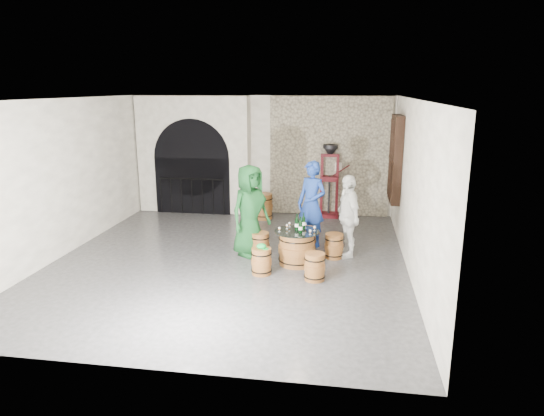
% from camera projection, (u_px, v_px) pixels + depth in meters
% --- Properties ---
extents(ground, '(8.00, 8.00, 0.00)m').
position_uv_depth(ground, '(230.00, 260.00, 9.86)').
color(ground, '#2E2E31').
rests_on(ground, ground).
extents(wall_back, '(8.00, 0.00, 8.00)m').
position_uv_depth(wall_back, '(264.00, 155.00, 13.31)').
color(wall_back, white).
rests_on(wall_back, ground).
extents(wall_front, '(8.00, 0.00, 8.00)m').
position_uv_depth(wall_front, '(146.00, 248.00, 5.64)').
color(wall_front, white).
rests_on(wall_front, ground).
extents(wall_left, '(0.00, 8.00, 8.00)m').
position_uv_depth(wall_left, '(64.00, 178.00, 10.00)').
color(wall_left, white).
rests_on(wall_left, ground).
extents(wall_right, '(0.00, 8.00, 8.00)m').
position_uv_depth(wall_right, '(413.00, 188.00, 8.95)').
color(wall_right, white).
rests_on(wall_right, ground).
extents(ceiling, '(8.00, 8.00, 0.00)m').
position_uv_depth(ceiling, '(227.00, 99.00, 9.08)').
color(ceiling, beige).
rests_on(ceiling, wall_back).
extents(stone_facing_panel, '(3.20, 0.12, 3.18)m').
position_uv_depth(stone_facing_panel, '(329.00, 157.00, 12.98)').
color(stone_facing_panel, '#ADA48A').
rests_on(stone_facing_panel, ground).
extents(arched_opening, '(3.10, 0.60, 3.19)m').
position_uv_depth(arched_opening, '(194.00, 155.00, 13.34)').
color(arched_opening, white).
rests_on(arched_opening, ground).
extents(shuttered_window, '(0.23, 1.10, 2.00)m').
position_uv_depth(shuttered_window, '(395.00, 159.00, 11.22)').
color(shuttered_window, black).
rests_on(shuttered_window, wall_right).
extents(barrel_table, '(0.88, 0.88, 0.69)m').
position_uv_depth(barrel_table, '(297.00, 248.00, 9.54)').
color(barrel_table, brown).
rests_on(barrel_table, ground).
extents(barrel_stool_left, '(0.40, 0.40, 0.51)m').
position_uv_depth(barrel_stool_left, '(260.00, 245.00, 10.01)').
color(barrel_stool_left, brown).
rests_on(barrel_stool_left, ground).
extents(barrel_stool_far, '(0.40, 0.40, 0.51)m').
position_uv_depth(barrel_stool_far, '(307.00, 239.00, 10.36)').
color(barrel_stool_far, brown).
rests_on(barrel_stool_far, ground).
extents(barrel_stool_right, '(0.40, 0.40, 0.51)m').
position_uv_depth(barrel_stool_right, '(334.00, 246.00, 9.92)').
color(barrel_stool_right, brown).
rests_on(barrel_stool_right, ground).
extents(barrel_stool_near_right, '(0.40, 0.40, 0.51)m').
position_uv_depth(barrel_stool_near_right, '(315.00, 267.00, 8.77)').
color(barrel_stool_near_right, brown).
rests_on(barrel_stool_near_right, ground).
extents(barrel_stool_near_left, '(0.40, 0.40, 0.51)m').
position_uv_depth(barrel_stool_near_left, '(261.00, 261.00, 9.05)').
color(barrel_stool_near_left, brown).
rests_on(barrel_stool_near_left, ground).
extents(green_cap, '(0.23, 0.18, 0.10)m').
position_uv_depth(green_cap, '(262.00, 246.00, 8.98)').
color(green_cap, '#0D9733').
rests_on(green_cap, barrel_stool_near_left).
extents(person_green, '(1.04, 1.10, 1.90)m').
position_uv_depth(person_green, '(250.00, 210.00, 9.96)').
color(person_green, '#12401B').
rests_on(person_green, ground).
extents(person_blue, '(0.82, 0.74, 1.89)m').
position_uv_depth(person_blue, '(312.00, 204.00, 10.54)').
color(person_blue, navy).
rests_on(person_blue, ground).
extents(person_white, '(0.74, 1.08, 1.71)m').
position_uv_depth(person_white, '(348.00, 216.00, 9.90)').
color(person_white, silver).
rests_on(person_white, ground).
extents(wine_bottle_left, '(0.08, 0.08, 0.32)m').
position_uv_depth(wine_bottle_left, '(297.00, 224.00, 9.49)').
color(wine_bottle_left, black).
rests_on(wine_bottle_left, barrel_table).
extents(wine_bottle_center, '(0.08, 0.08, 0.32)m').
position_uv_depth(wine_bottle_center, '(300.00, 227.00, 9.29)').
color(wine_bottle_center, black).
rests_on(wine_bottle_center, barrel_table).
extents(wine_bottle_right, '(0.08, 0.08, 0.32)m').
position_uv_depth(wine_bottle_right, '(304.00, 222.00, 9.60)').
color(wine_bottle_right, black).
rests_on(wine_bottle_right, barrel_table).
extents(tasting_glass_a, '(0.05, 0.05, 0.10)m').
position_uv_depth(tasting_glass_a, '(279.00, 229.00, 9.39)').
color(tasting_glass_a, '#A4541F').
rests_on(tasting_glass_a, barrel_table).
extents(tasting_glass_b, '(0.05, 0.05, 0.10)m').
position_uv_depth(tasting_glass_b, '(315.00, 228.00, 9.46)').
color(tasting_glass_b, '#A4541F').
rests_on(tasting_glass_b, barrel_table).
extents(tasting_glass_c, '(0.05, 0.05, 0.10)m').
position_uv_depth(tasting_glass_c, '(290.00, 225.00, 9.72)').
color(tasting_glass_c, '#A4541F').
rests_on(tasting_glass_c, barrel_table).
extents(tasting_glass_d, '(0.05, 0.05, 0.10)m').
position_uv_depth(tasting_glass_d, '(305.00, 226.00, 9.64)').
color(tasting_glass_d, '#A4541F').
rests_on(tasting_glass_d, barrel_table).
extents(tasting_glass_e, '(0.05, 0.05, 0.10)m').
position_uv_depth(tasting_glass_e, '(310.00, 232.00, 9.22)').
color(tasting_glass_e, '#A4541F').
rests_on(tasting_glass_e, barrel_table).
extents(tasting_glass_f, '(0.05, 0.05, 0.10)m').
position_uv_depth(tasting_glass_f, '(287.00, 227.00, 9.58)').
color(tasting_glass_f, '#A4541F').
rests_on(tasting_glass_f, barrel_table).
extents(side_barrel, '(0.51, 0.51, 0.68)m').
position_uv_depth(side_barrel, '(263.00, 206.00, 12.86)').
color(side_barrel, brown).
rests_on(side_barrel, ground).
extents(corking_press, '(0.80, 0.44, 1.95)m').
position_uv_depth(corking_press, '(330.00, 175.00, 12.86)').
color(corking_press, '#490C14').
rests_on(corking_press, ground).
extents(control_box, '(0.18, 0.10, 0.22)m').
position_uv_depth(control_box, '(338.00, 167.00, 12.93)').
color(control_box, silver).
rests_on(control_box, wall_back).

